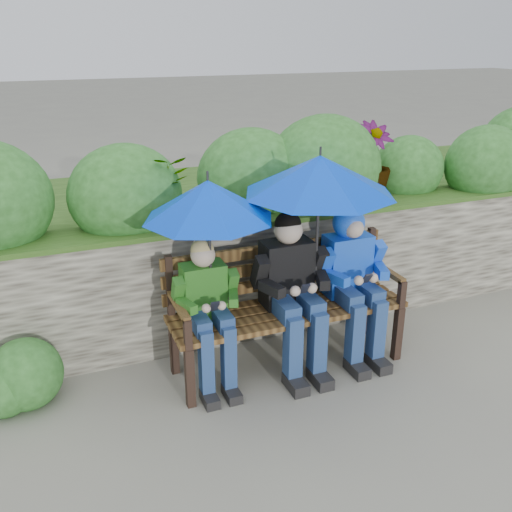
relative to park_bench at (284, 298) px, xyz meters
name	(u,v)px	position (x,y,z in m)	size (l,w,h in m)	color
ground	(261,379)	(-0.26, -0.18, -0.54)	(60.00, 60.00, 0.00)	gray
garden_backdrop	(195,232)	(-0.30, 1.39, 0.12)	(8.01, 2.86, 1.82)	#484339
park_bench	(284,298)	(0.00, 0.00, 0.00)	(1.79, 0.53, 0.95)	black
boy_left	(208,306)	(-0.63, -0.08, 0.09)	(0.46, 0.53, 1.09)	#275C16
boy_middle	(292,286)	(0.02, -0.09, 0.14)	(0.56, 0.64, 1.22)	black
boy_right	(353,271)	(0.54, -0.08, 0.17)	(0.53, 0.65, 1.19)	#0A2EBB
umbrella_left	(208,200)	(-0.59, -0.05, 0.85)	(0.90, 0.90, 0.87)	#0037D7
umbrella_right	(320,175)	(0.21, -0.08, 0.95)	(1.10, 1.10, 0.96)	#0037D7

